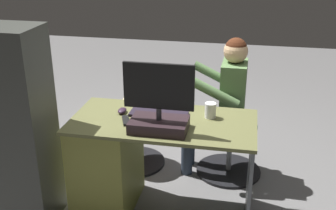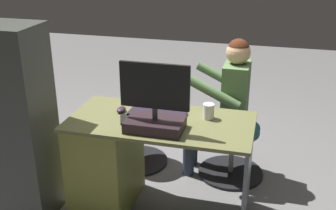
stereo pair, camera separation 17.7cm
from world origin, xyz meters
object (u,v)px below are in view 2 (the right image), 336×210
(office_chair_teddy, at_px, (137,137))
(person, at_px, (225,97))
(tv_remote, at_px, (124,120))
(desk, at_px, (117,158))
(monitor, at_px, (155,111))
(cup, at_px, (209,111))
(teddy_bear, at_px, (137,102))
(visitor_chair, at_px, (232,147))
(keyboard, at_px, (157,114))
(computer_mouse, at_px, (121,110))

(office_chair_teddy, bearing_deg, person, -179.14)
(tv_remote, relative_size, office_chair_teddy, 0.27)
(person, bearing_deg, tv_remote, 49.56)
(desk, xyz_separation_m, monitor, (-0.35, 0.15, 0.49))
(tv_remote, height_order, office_chair_teddy, tv_remote)
(cup, bearing_deg, teddy_bear, -36.80)
(tv_remote, xyz_separation_m, office_chair_teddy, (0.16, -0.72, -0.51))
(cup, xyz_separation_m, office_chair_teddy, (0.72, -0.53, -0.55))
(tv_remote, height_order, visitor_chair, tv_remote)
(monitor, height_order, visitor_chair, monitor)
(person, bearing_deg, keyboard, 53.76)
(computer_mouse, xyz_separation_m, person, (-0.69, -0.59, -0.06))
(visitor_chair, bearing_deg, tv_remote, 46.15)
(monitor, bearing_deg, computer_mouse, -34.75)
(desk, distance_m, cup, 0.79)
(cup, bearing_deg, visitor_chair, -103.95)
(keyboard, bearing_deg, person, -126.24)
(tv_remote, bearing_deg, keyboard, -163.40)
(computer_mouse, xyz_separation_m, cup, (-0.64, -0.05, 0.04))
(monitor, bearing_deg, desk, -24.13)
(keyboard, xyz_separation_m, visitor_chair, (-0.50, -0.58, -0.50))
(desk, distance_m, visitor_chair, 1.04)
(keyboard, relative_size, office_chair_teddy, 0.76)
(keyboard, xyz_separation_m, computer_mouse, (0.27, 0.01, 0.01))
(desk, relative_size, office_chair_teddy, 2.37)
(tv_remote, distance_m, visitor_chair, 1.13)
(keyboard, distance_m, person, 0.71)
(keyboard, height_order, computer_mouse, computer_mouse)
(tv_remote, height_order, person, person)
(visitor_chair, bearing_deg, monitor, 61.16)
(keyboard, bearing_deg, desk, 15.80)
(tv_remote, distance_m, person, 0.96)
(keyboard, bearing_deg, cup, -174.81)
(teddy_bear, bearing_deg, tv_remote, 101.99)
(office_chair_teddy, distance_m, person, 0.90)
(keyboard, height_order, tv_remote, keyboard)
(monitor, bearing_deg, person, -114.35)
(monitor, distance_m, person, 0.91)
(computer_mouse, xyz_separation_m, visitor_chair, (-0.77, -0.59, -0.51))
(monitor, distance_m, keyboard, 0.27)
(desk, bearing_deg, office_chair_teddy, -84.34)
(desk, xyz_separation_m, person, (-0.71, -0.66, 0.31))
(monitor, xyz_separation_m, teddy_bear, (0.41, -0.81, -0.29))
(office_chair_teddy, relative_size, visitor_chair, 0.97)
(cup, bearing_deg, tv_remote, 18.39)
(monitor, xyz_separation_m, person, (-0.37, -0.81, -0.17))
(monitor, relative_size, computer_mouse, 4.83)
(computer_mouse, distance_m, teddy_bear, 0.62)
(cup, bearing_deg, computer_mouse, 4.10)
(desk, height_order, teddy_bear, teddy_bear)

